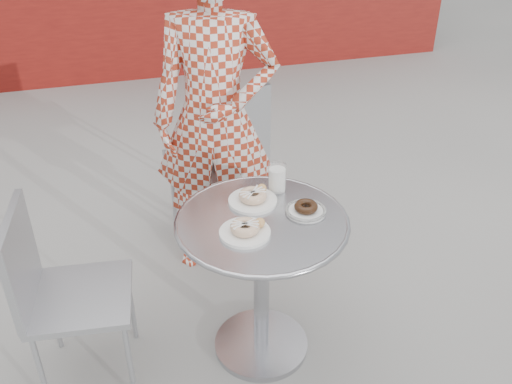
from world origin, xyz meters
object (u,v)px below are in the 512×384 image
object	(u,v)px
seated_person	(216,119)
plate_near	(246,229)
bistro_table	(262,254)
chair_left	(84,328)
plate_far	(253,197)
plate_checker	(306,209)
milk_cup	(277,178)
chair_far	(218,186)

from	to	relation	value
seated_person	plate_near	bearing A→B (deg)	-76.75
bistro_table	chair_left	world-z (taller)	chair_left
plate_near	seated_person	bearing A→B (deg)	86.17
plate_far	plate_checker	distance (m)	0.23
seated_person	milk_cup	bearing A→B (deg)	-55.33
chair_left	seated_person	size ratio (longest dim) A/B	0.50
plate_far	milk_cup	bearing A→B (deg)	27.15
seated_person	plate_checker	xyz separation A→B (m)	(0.22, -0.70, -0.12)
chair_far	milk_cup	distance (m)	0.93
chair_far	plate_far	size ratio (longest dim) A/B	4.55
bistro_table	chair_far	bearing A→B (deg)	88.95
plate_far	milk_cup	distance (m)	0.14
chair_left	plate_near	size ratio (longest dim) A/B	4.25
chair_left	plate_far	world-z (taller)	chair_left
chair_left	plate_checker	world-z (taller)	chair_left
chair_far	milk_cup	bearing A→B (deg)	78.14
bistro_table	plate_checker	xyz separation A→B (m)	(0.19, 0.01, 0.19)
chair_far	plate_near	bearing A→B (deg)	64.78
chair_far	chair_left	distance (m)	1.21
bistro_table	plate_far	bearing A→B (deg)	89.37
plate_near	plate_far	bearing A→B (deg)	67.48
seated_person	milk_cup	distance (m)	0.53
seated_person	chair_left	bearing A→B (deg)	-121.30
seated_person	plate_checker	world-z (taller)	seated_person
bistro_table	chair_left	bearing A→B (deg)	175.32
seated_person	milk_cup	size ratio (longest dim) A/B	13.64
bistro_table	plate_far	world-z (taller)	plate_far
seated_person	plate_checker	distance (m)	0.74
bistro_table	seated_person	bearing A→B (deg)	92.76
chair_left	milk_cup	bearing A→B (deg)	-75.07
plate_near	bistro_table	bearing A→B (deg)	40.30
plate_far	plate_checker	size ratio (longest dim) A/B	1.22
plate_far	plate_near	size ratio (longest dim) A/B	1.03
seated_person	plate_checker	size ratio (longest dim) A/B	10.10
chair_far	chair_left	size ratio (longest dim) A/B	1.10
bistro_table	chair_far	world-z (taller)	chair_far
seated_person	plate_far	xyz separation A→B (m)	(0.04, -0.57, -0.11)
chair_far	plate_far	world-z (taller)	chair_far
chair_left	plate_near	distance (m)	0.84
plate_far	milk_cup	size ratio (longest dim) A/B	1.65
chair_far	chair_left	bearing A→B (deg)	30.48
plate_checker	milk_cup	bearing A→B (deg)	107.61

